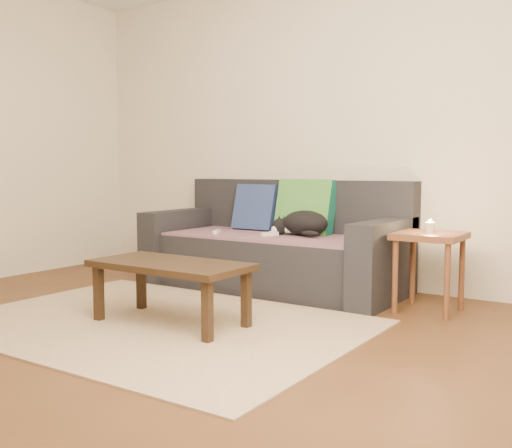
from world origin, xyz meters
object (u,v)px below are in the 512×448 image
(side_table, at_px, (430,247))
(coffee_table, at_px, (170,270))
(wii_remote_a, at_px, (217,232))
(wii_remote_b, at_px, (270,234))
(sofa, at_px, (276,250))
(cat, at_px, (303,224))

(side_table, relative_size, coffee_table, 0.54)
(wii_remote_a, bearing_deg, wii_remote_b, -103.80)
(sofa, height_order, wii_remote_a, sofa)
(cat, distance_m, wii_remote_a, 0.71)
(sofa, bearing_deg, coffee_table, -86.34)
(wii_remote_a, bearing_deg, sofa, -82.46)
(sofa, xyz_separation_m, side_table, (1.30, -0.15, 0.13))
(sofa, relative_size, wii_remote_a, 14.00)
(wii_remote_b, height_order, coffee_table, wii_remote_b)
(sofa, distance_m, wii_remote_b, 0.23)
(cat, bearing_deg, wii_remote_b, -123.05)
(side_table, bearing_deg, cat, 172.15)
(side_table, bearing_deg, wii_remote_a, -175.89)
(wii_remote_a, distance_m, coffee_table, 1.22)
(sofa, bearing_deg, side_table, -6.39)
(cat, distance_m, side_table, 1.07)
(wii_remote_b, xyz_separation_m, side_table, (1.26, 0.02, -0.01))
(sofa, height_order, wii_remote_b, sofa)
(sofa, bearing_deg, cat, -0.03)
(cat, bearing_deg, coffee_table, -80.02)
(wii_remote_b, xyz_separation_m, coffee_table, (0.04, -1.21, -0.11))
(sofa, xyz_separation_m, wii_remote_b, (0.05, -0.17, 0.15))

